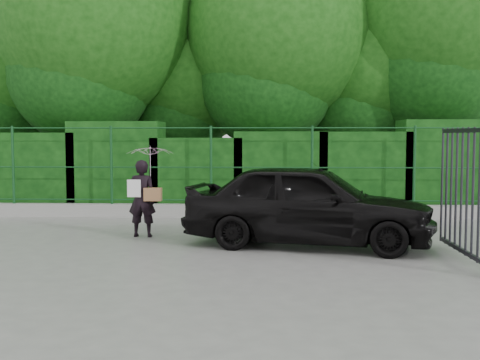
{
  "coord_description": "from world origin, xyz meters",
  "views": [
    {
      "loc": [
        1.62,
        -9.17,
        1.88
      ],
      "look_at": [
        1.19,
        1.3,
        1.1
      ],
      "focal_mm": 45.0,
      "sensor_mm": 36.0,
      "label": 1
    }
  ],
  "objects": [
    {
      "name": "car",
      "position": [
        2.37,
        1.02,
        0.71
      ],
      "size": [
        4.46,
        2.57,
        1.43
      ],
      "primitive_type": "imported",
      "rotation": [
        0.0,
        0.0,
        1.35
      ],
      "color": "black",
      "rests_on": "ground"
    },
    {
      "name": "gate",
      "position": [
        4.6,
        -0.72,
        1.19
      ],
      "size": [
        0.22,
        2.33,
        2.36
      ],
      "color": "black",
      "rests_on": "ground"
    },
    {
      "name": "fence",
      "position": [
        0.22,
        4.5,
        1.2
      ],
      "size": [
        14.13,
        0.06,
        1.8
      ],
      "color": "#12421C",
      "rests_on": "kerb"
    },
    {
      "name": "hedge",
      "position": [
        0.11,
        5.5,
        1.01
      ],
      "size": [
        14.2,
        1.2,
        2.25
      ],
      "color": "black",
      "rests_on": "ground"
    },
    {
      "name": "trees",
      "position": [
        1.14,
        7.74,
        4.62
      ],
      "size": [
        17.1,
        6.15,
        8.08
      ],
      "color": "black",
      "rests_on": "ground"
    },
    {
      "name": "woman",
      "position": [
        -0.54,
        1.84,
        1.11
      ],
      "size": [
        0.84,
        0.85,
        1.69
      ],
      "color": "black",
      "rests_on": "ground"
    },
    {
      "name": "ground",
      "position": [
        0.0,
        0.0,
        0.0
      ],
      "size": [
        80.0,
        80.0,
        0.0
      ],
      "primitive_type": "plane",
      "color": "gray"
    },
    {
      "name": "kerb",
      "position": [
        0.0,
        4.5,
        0.15
      ],
      "size": [
        14.0,
        0.25,
        0.3
      ],
      "primitive_type": "cube",
      "color": "#9E9E99",
      "rests_on": "ground"
    }
  ]
}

